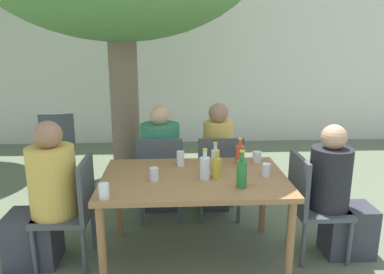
{
  "coord_description": "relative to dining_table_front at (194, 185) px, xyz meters",
  "views": [
    {
      "loc": [
        -0.17,
        -2.83,
        1.79
      ],
      "look_at": [
        0.0,
        0.3,
        0.98
      ],
      "focal_mm": 35.0,
      "sensor_mm": 36.0,
      "label": 1
    }
  ],
  "objects": [
    {
      "name": "person_seated_3",
      "position": [
        0.3,
        0.95,
        -0.14
      ],
      "size": [
        0.3,
        0.55,
        1.18
      ],
      "rotation": [
        0.0,
        0.0,
        3.14
      ],
      "color": "#383842",
      "rests_on": "ground_plane"
    },
    {
      "name": "water_bottle_1",
      "position": [
        0.19,
        0.17,
        0.17
      ],
      "size": [
        0.07,
        0.07,
        0.24
      ],
      "color": "silver",
      "rests_on": "dining_table_front"
    },
    {
      "name": "patio_chair_1",
      "position": [
        0.97,
        0.0,
        -0.16
      ],
      "size": [
        0.44,
        0.44,
        0.89
      ],
      "rotation": [
        0.0,
        0.0,
        1.57
      ],
      "color": "#474C51",
      "rests_on": "ground_plane"
    },
    {
      "name": "dining_table_front",
      "position": [
        0.0,
        0.0,
        0.0
      ],
      "size": [
        1.48,
        0.96,
        0.73
      ],
      "color": "#996B42",
      "rests_on": "ground_plane"
    },
    {
      "name": "drinking_glass_0",
      "position": [
        -0.64,
        -0.4,
        0.13
      ],
      "size": [
        0.07,
        0.07,
        0.11
      ],
      "color": "white",
      "rests_on": "dining_table_front"
    },
    {
      "name": "cafe_building_wall",
      "position": [
        0.0,
        3.81,
        0.74
      ],
      "size": [
        10.0,
        0.08,
        2.8
      ],
      "color": "white",
      "rests_on": "ground_plane"
    },
    {
      "name": "water_bottle_3",
      "position": [
        0.08,
        -0.06,
        0.17
      ],
      "size": [
        0.08,
        0.08,
        0.25
      ],
      "color": "silver",
      "rests_on": "dining_table_front"
    },
    {
      "name": "drinking_glass_4",
      "position": [
        0.58,
        -0.03,
        0.13
      ],
      "size": [
        0.07,
        0.07,
        0.11
      ],
      "color": "white",
      "rests_on": "dining_table_front"
    },
    {
      "name": "drinking_glass_1",
      "position": [
        0.59,
        0.34,
        0.12
      ],
      "size": [
        0.08,
        0.08,
        0.1
      ],
      "color": "white",
      "rests_on": "dining_table_front"
    },
    {
      "name": "soda_bottle_0",
      "position": [
        0.42,
        0.31,
        0.16
      ],
      "size": [
        0.08,
        0.08,
        0.23
      ],
      "color": "#DB4C2D",
      "rests_on": "dining_table_front"
    },
    {
      "name": "drinking_glass_3",
      "position": [
        -0.32,
        -0.07,
        0.13
      ],
      "size": [
        0.07,
        0.07,
        0.1
      ],
      "color": "silver",
      "rests_on": "dining_table_front"
    },
    {
      "name": "person_seated_1",
      "position": [
        1.21,
        -0.0,
        -0.15
      ],
      "size": [
        0.57,
        0.34,
        1.14
      ],
      "rotation": [
        0.0,
        0.0,
        1.57
      ],
      "color": "#383842",
      "rests_on": "ground_plane"
    },
    {
      "name": "green_bottle_4",
      "position": [
        0.34,
        -0.25,
        0.19
      ],
      "size": [
        0.08,
        0.08,
        0.29
      ],
      "color": "#287A38",
      "rests_on": "dining_table_front"
    },
    {
      "name": "oil_cruet_2",
      "position": [
        0.18,
        -0.05,
        0.16
      ],
      "size": [
        0.07,
        0.07,
        0.23
      ],
      "color": "gold",
      "rests_on": "dining_table_front"
    },
    {
      "name": "ground_plane",
      "position": [
        0.0,
        0.0,
        -0.66
      ],
      "size": [
        30.0,
        30.0,
        0.0
      ],
      "primitive_type": "plane",
      "color": "#667056"
    },
    {
      "name": "patio_chair_4",
      "position": [
        -1.66,
        1.83,
        -0.16
      ],
      "size": [
        0.44,
        0.44,
        0.89
      ],
      "color": "#474C51",
      "rests_on": "ground_plane"
    },
    {
      "name": "patio_chair_3",
      "position": [
        0.3,
        0.71,
        -0.16
      ],
      "size": [
        0.44,
        0.44,
        0.89
      ],
      "rotation": [
        0.0,
        0.0,
        3.14
      ],
      "color": "#474C51",
      "rests_on": "ground_plane"
    },
    {
      "name": "drinking_glass_2",
      "position": [
        -0.1,
        0.28,
        0.14
      ],
      "size": [
        0.07,
        0.07,
        0.13
      ],
      "color": "white",
      "rests_on": "dining_table_front"
    },
    {
      "name": "patio_chair_2",
      "position": [
        -0.3,
        0.71,
        -0.16
      ],
      "size": [
        0.44,
        0.44,
        0.89
      ],
      "rotation": [
        0.0,
        0.0,
        3.14
      ],
      "color": "#474C51",
      "rests_on": "ground_plane"
    },
    {
      "name": "person_seated_2",
      "position": [
        -0.3,
        0.94,
        -0.13
      ],
      "size": [
        0.4,
        0.6,
        1.16
      ],
      "rotation": [
        0.0,
        0.0,
        3.14
      ],
      "color": "#383842",
      "rests_on": "ground_plane"
    },
    {
      "name": "person_seated_0",
      "position": [
        -1.2,
        -0.0,
        -0.11
      ],
      "size": [
        0.59,
        0.37,
        1.2
      ],
      "rotation": [
        0.0,
        0.0,
        -1.57
      ],
      "color": "#383842",
      "rests_on": "ground_plane"
    },
    {
      "name": "patio_chair_0",
      "position": [
        -0.97,
        0.0,
        -0.16
      ],
      "size": [
        0.44,
        0.44,
        0.89
      ],
      "rotation": [
        0.0,
        0.0,
        -1.57
      ],
      "color": "#474C51",
      "rests_on": "ground_plane"
    }
  ]
}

